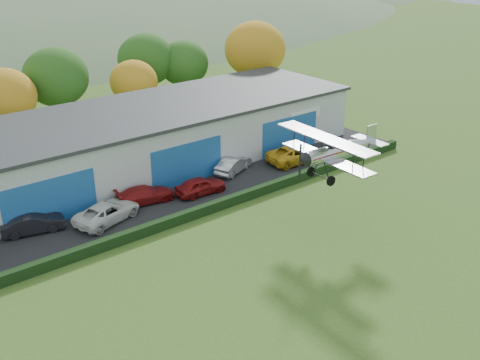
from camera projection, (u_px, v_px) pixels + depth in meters
ground at (340, 337)px, 29.67m from camera, size 300.00×300.00×0.00m
apron at (175, 192)px, 46.36m from camera, size 48.00×9.00×0.05m
hedge at (208, 208)px, 42.78m from camera, size 46.00×0.60×0.80m
hangar at (151, 136)px, 51.42m from camera, size 40.60×12.60×5.30m
tree_belt at (51, 85)px, 56.88m from camera, size 75.70×13.22×10.12m
car_1 at (33, 223)px, 39.78m from camera, size 4.64×2.53×1.45m
car_2 at (107, 212)px, 41.39m from camera, size 5.80×3.95×1.48m
car_3 at (145, 194)px, 44.30m from camera, size 4.97×2.66×1.37m
car_4 at (200, 186)px, 45.73m from camera, size 4.41×2.03×1.46m
car_5 at (233, 165)px, 49.97m from camera, size 4.56×2.97×1.42m
car_6 at (296, 154)px, 52.19m from camera, size 6.14×3.40×1.63m
biplane at (336, 149)px, 39.15m from camera, size 7.49×8.56×3.21m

